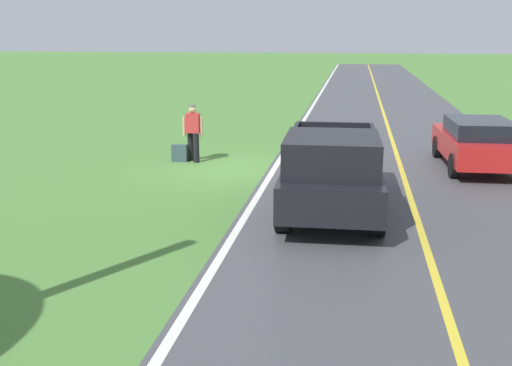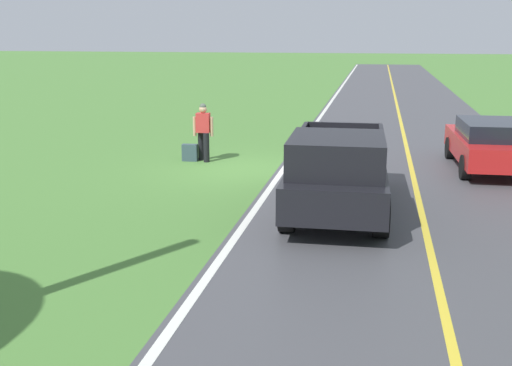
{
  "view_description": "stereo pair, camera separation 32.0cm",
  "coord_description": "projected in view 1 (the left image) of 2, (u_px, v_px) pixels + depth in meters",
  "views": [
    {
      "loc": [
        -3.33,
        16.51,
        3.8
      ],
      "look_at": [
        -1.85,
        7.4,
        1.5
      ],
      "focal_mm": 42.61,
      "sensor_mm": 36.0,
      "label": 1
    },
    {
      "loc": [
        -3.65,
        16.45,
        3.8
      ],
      "look_at": [
        -1.85,
        7.4,
        1.5
      ],
      "focal_mm": 42.61,
      "sensor_mm": 36.0,
      "label": 2
    }
  ],
  "objects": [
    {
      "name": "lane_edge_line",
      "position": [
        273.0,
        171.0,
        17.08
      ],
      "size": [
        0.16,
        117.6,
        0.0
      ],
      "primitive_type": "cube",
      "color": "silver",
      "rests_on": "ground"
    },
    {
      "name": "suitcase_carried",
      "position": [
        180.0,
        153.0,
        18.3
      ],
      "size": [
        0.47,
        0.23,
        0.51
      ],
      "primitive_type": "cube",
      "rotation": [
        0.0,
        0.0,
        1.63
      ],
      "color": "#384C56",
      "rests_on": "ground"
    },
    {
      "name": "ground_plane",
      "position": [
        234.0,
        170.0,
        17.25
      ],
      "size": [
        200.0,
        200.0,
        0.0
      ],
      "primitive_type": "plane",
      "color": "#4C7F38"
    },
    {
      "name": "hitchhiker_walking",
      "position": [
        193.0,
        129.0,
        18.16
      ],
      "size": [
        0.62,
        0.51,
        1.75
      ],
      "color": "black",
      "rests_on": "ground"
    },
    {
      "name": "lane_centre_line",
      "position": [
        403.0,
        176.0,
        16.52
      ],
      "size": [
        0.14,
        117.6,
        0.0
      ],
      "primitive_type": "cube",
      "color": "gold",
      "rests_on": "ground"
    },
    {
      "name": "road_surface",
      "position": [
        403.0,
        176.0,
        16.52
      ],
      "size": [
        7.53,
        120.0,
        0.0
      ],
      "primitive_type": "cube",
      "color": "#47474C",
      "rests_on": "ground"
    },
    {
      "name": "sedan_near_oncoming",
      "position": [
        477.0,
        142.0,
        17.32
      ],
      "size": [
        2.04,
        4.46,
        1.41
      ],
      "color": "red",
      "rests_on": "ground"
    },
    {
      "name": "pickup_truck_passing",
      "position": [
        332.0,
        169.0,
        12.96
      ],
      "size": [
        2.2,
        5.45,
        1.82
      ],
      "color": "black",
      "rests_on": "ground"
    }
  ]
}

